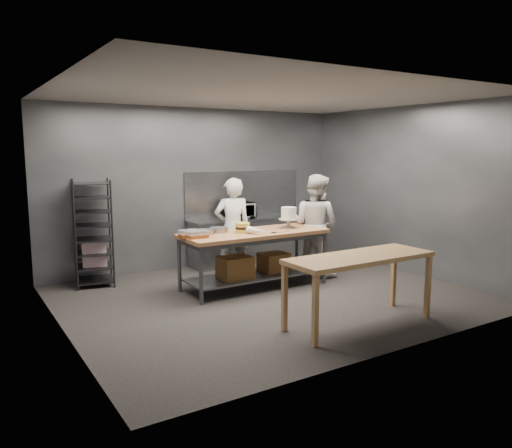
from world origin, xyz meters
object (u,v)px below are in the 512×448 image
(chef_right, at_px, (315,225))
(chef_behind, at_px, (233,228))
(frosted_cake_stand, at_px, (289,215))
(work_table, at_px, (253,253))
(microwave, at_px, (240,210))
(near_counter, at_px, (360,262))
(speed_rack, at_px, (93,234))
(layer_cake, at_px, (243,228))

(chef_right, bearing_deg, chef_behind, 47.68)
(chef_right, xyz_separation_m, frosted_cake_stand, (-0.70, -0.15, 0.25))
(work_table, bearing_deg, frosted_cake_stand, 0.58)
(microwave, bearing_deg, frosted_cake_stand, -90.24)
(work_table, bearing_deg, chef_right, 6.52)
(work_table, height_order, near_counter, work_table)
(work_table, bearing_deg, near_counter, -83.63)
(microwave, bearing_deg, work_table, -113.36)
(microwave, bearing_deg, near_counter, -96.93)
(speed_rack, xyz_separation_m, layer_cake, (1.94, -1.54, 0.14))
(chef_behind, relative_size, microwave, 3.22)
(work_table, relative_size, chef_behind, 1.37)
(chef_behind, bearing_deg, frosted_cake_stand, 147.49)
(work_table, xyz_separation_m, chef_behind, (0.03, 0.73, 0.30))
(chef_behind, relative_size, chef_right, 0.97)
(chef_right, distance_m, layer_cake, 1.60)
(frosted_cake_stand, bearing_deg, microwave, 89.76)
(work_table, xyz_separation_m, speed_rack, (-2.13, 1.55, 0.28))
(chef_behind, height_order, microwave, chef_behind)
(chef_behind, distance_m, layer_cake, 0.77)
(near_counter, height_order, frosted_cake_stand, frosted_cake_stand)
(near_counter, height_order, chef_behind, chef_behind)
(chef_behind, bearing_deg, layer_cake, 87.51)
(near_counter, bearing_deg, work_table, 96.37)
(speed_rack, bearing_deg, frosted_cake_stand, -28.62)
(chef_right, relative_size, layer_cake, 7.92)
(frosted_cake_stand, xyz_separation_m, layer_cake, (-0.90, 0.00, -0.14))
(near_counter, bearing_deg, layer_cake, 101.40)
(near_counter, bearing_deg, speed_rack, 122.53)
(frosted_cake_stand, bearing_deg, layer_cake, 179.88)
(chef_behind, distance_m, frosted_cake_stand, 1.03)
(speed_rack, bearing_deg, microwave, 1.61)
(speed_rack, relative_size, layer_cake, 7.72)
(frosted_cake_stand, bearing_deg, chef_behind, 132.69)
(microwave, height_order, layer_cake, microwave)
(speed_rack, bearing_deg, work_table, -36.05)
(work_table, relative_size, frosted_cake_stand, 6.81)
(chef_behind, bearing_deg, speed_rack, -5.94)
(work_table, distance_m, layer_cake, 0.47)
(speed_rack, xyz_separation_m, microwave, (2.84, 0.08, 0.19))
(speed_rack, distance_m, chef_right, 3.79)
(chef_behind, distance_m, chef_right, 1.48)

